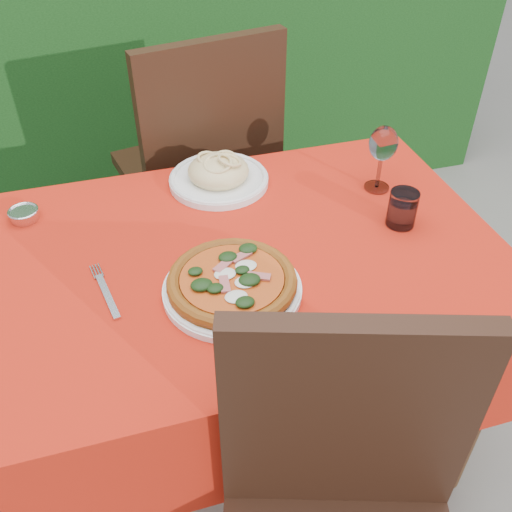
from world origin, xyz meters
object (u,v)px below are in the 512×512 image
object	(u,v)px
water_glass	(402,210)
wine_glass	(383,146)
pizza_plate	(232,284)
pasta_plate	(219,174)
fork	(108,296)
steel_ramekin	(24,215)
chair_far	(202,161)

from	to	relation	value
water_glass	wine_glass	size ratio (longest dim) A/B	0.51
pizza_plate	pasta_plate	xyz separation A→B (m)	(0.08, 0.44, 0.00)
pasta_plate	wine_glass	xyz separation A→B (m)	(0.41, -0.15, 0.10)
fork	steel_ramekin	distance (m)	0.40
fork	steel_ramekin	world-z (taller)	steel_ramekin
chair_far	pasta_plate	distance (m)	0.41
pizza_plate	pasta_plate	world-z (taller)	pasta_plate
pizza_plate	wine_glass	size ratio (longest dim) A/B	1.79
pizza_plate	steel_ramekin	bearing A→B (deg)	136.72
wine_glass	fork	size ratio (longest dim) A/B	0.90
water_glass	steel_ramekin	world-z (taller)	water_glass
pasta_plate	wine_glass	size ratio (longest dim) A/B	1.48
pasta_plate	fork	xyz separation A→B (m)	(-0.34, -0.38, -0.02)
chair_far	fork	bearing A→B (deg)	52.93
pasta_plate	wine_glass	world-z (taller)	wine_glass
chair_far	wine_glass	bearing A→B (deg)	115.49
chair_far	pizza_plate	distance (m)	0.84
water_glass	fork	world-z (taller)	water_glass
pizza_plate	water_glass	bearing A→B (deg)	14.87
chair_far	water_glass	size ratio (longest dim) A/B	11.16
water_glass	pasta_plate	bearing A→B (deg)	141.18
pasta_plate	fork	bearing A→B (deg)	-131.86
pizza_plate	wine_glass	distance (m)	0.58
chair_far	wine_glass	world-z (taller)	chair_far
pizza_plate	pasta_plate	distance (m)	0.45
chair_far	pizza_plate	size ratio (longest dim) A/B	3.16
wine_glass	fork	world-z (taller)	wine_glass
pizza_plate	steel_ramekin	distance (m)	0.61
pasta_plate	steel_ramekin	bearing A→B (deg)	-176.99
pizza_plate	fork	world-z (taller)	pizza_plate
pasta_plate	wine_glass	bearing A→B (deg)	-19.84
water_glass	wine_glass	world-z (taller)	wine_glass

